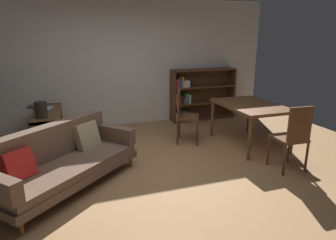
# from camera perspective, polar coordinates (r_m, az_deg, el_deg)

# --- Properties ---
(ground_plane) EXTENTS (8.16, 8.16, 0.00)m
(ground_plane) POSITION_cam_1_polar(r_m,az_deg,el_deg) (4.28, -2.25, -10.45)
(ground_plane) COLOR #A87A4C
(back_wall_panel) EXTENTS (6.80, 0.10, 2.70)m
(back_wall_panel) POSITION_cam_1_polar(r_m,az_deg,el_deg) (6.49, -9.36, 10.85)
(back_wall_panel) COLOR silver
(back_wall_panel) RESTS_ON ground_plane
(fabric_couch) EXTENTS (2.01, 1.93, 0.79)m
(fabric_couch) POSITION_cam_1_polar(r_m,az_deg,el_deg) (4.06, -20.08, -7.15)
(fabric_couch) COLOR brown
(fabric_couch) RESTS_ON ground_plane
(media_console) EXTENTS (0.46, 1.40, 0.62)m
(media_console) POSITION_cam_1_polar(r_m,az_deg,el_deg) (5.67, -22.20, -1.67)
(media_console) COLOR brown
(media_console) RESTS_ON ground_plane
(open_laptop) EXTENTS (0.46, 0.35, 0.06)m
(open_laptop) POSITION_cam_1_polar(r_m,az_deg,el_deg) (5.84, -23.40, 2.17)
(open_laptop) COLOR silver
(open_laptop) RESTS_ON media_console
(desk_speaker) EXTENTS (0.20, 0.20, 0.26)m
(desk_speaker) POSITION_cam_1_polar(r_m,az_deg,el_deg) (5.17, -23.52, 1.82)
(desk_speaker) COLOR #2D2823
(desk_speaker) RESTS_ON media_console
(dining_table) EXTENTS (0.93, 1.37, 0.75)m
(dining_table) POSITION_cam_1_polar(r_m,az_deg,el_deg) (5.40, 15.77, 2.27)
(dining_table) COLOR brown
(dining_table) RESTS_ON ground_plane
(dining_chair_near) EXTENTS (0.53, 0.56, 0.98)m
(dining_chair_near) POSITION_cam_1_polar(r_m,az_deg,el_deg) (5.37, 3.16, 1.38)
(dining_chair_near) COLOR #56351E
(dining_chair_near) RESTS_ON ground_plane
(dining_chair_far) EXTENTS (0.43, 0.44, 0.99)m
(dining_chair_far) POSITION_cam_1_polar(r_m,az_deg,el_deg) (4.54, 23.16, -2.73)
(dining_chair_far) COLOR #56351E
(dining_chair_far) RESTS_ON ground_plane
(bookshelf) EXTENTS (1.55, 0.33, 1.19)m
(bookshelf) POSITION_cam_1_polar(r_m,az_deg,el_deg) (6.95, 5.81, 4.85)
(bookshelf) COLOR #56351E
(bookshelf) RESTS_ON ground_plane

